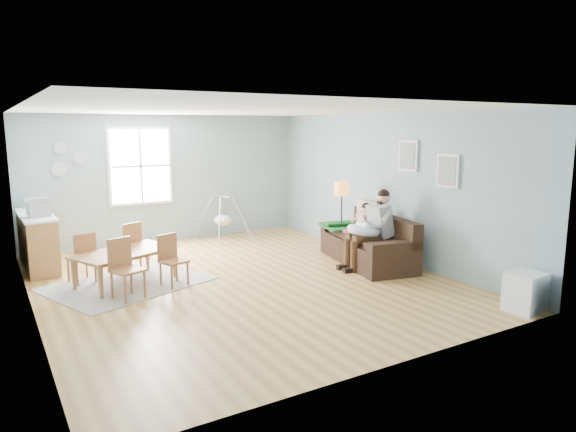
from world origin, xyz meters
TOP-DOWN VIEW (x-y plane):
  - room at (0.00, 0.00)m, footprint 8.40×9.40m
  - window at (-0.60, 3.46)m, footprint 1.32×0.08m
  - pictures at (2.97, -1.05)m, footprint 0.05×1.34m
  - wall_plates at (-2.00, 3.47)m, footprint 0.67×0.02m
  - sofa at (2.51, -0.19)m, footprint 1.37×2.32m
  - green_throw at (2.58, 0.53)m, footprint 1.15×1.00m
  - beige_pillow at (2.85, 0.31)m, footprint 0.19×0.54m
  - father at (2.31, -0.47)m, footprint 0.99×0.50m
  - nursing_pillow at (2.15, -0.43)m, footprint 0.67×0.66m
  - infant at (2.16, -0.39)m, footprint 0.16×0.37m
  - toddler at (2.48, 0.03)m, footprint 0.55×0.29m
  - floor_lamp at (2.38, 0.52)m, footprint 0.29×0.29m
  - storage_cube at (2.67, -3.20)m, footprint 0.51×0.46m
  - rug at (-1.60, 0.76)m, footprint 2.72×2.40m
  - dining_table at (-1.60, 0.76)m, footprint 1.72×1.36m
  - chair_sw at (-1.80, 0.09)m, footprint 0.51×0.51m
  - chair_se at (-1.02, 0.36)m, footprint 0.45×0.45m
  - chair_nw at (-2.18, 1.15)m, footprint 0.46×0.46m
  - chair_ne at (-1.40, 1.43)m, footprint 0.53×0.53m
  - counter at (-2.70, 2.50)m, footprint 0.56×1.74m
  - monitor at (-2.68, 2.17)m, footprint 0.37×0.35m
  - baby_swing at (1.06, 3.10)m, footprint 1.12×1.13m

SIDE VIEW (x-z plane):
  - rug at x=-1.60m, z-range 0.00..0.01m
  - storage_cube at x=2.67m, z-range 0.00..0.52m
  - dining_table at x=-1.60m, z-range 0.00..0.53m
  - sofa at x=2.51m, z-range -0.13..0.75m
  - baby_swing at x=1.06m, z-range -0.05..0.90m
  - chair_se at x=-1.02m, z-range 0.04..0.85m
  - chair_nw at x=-2.18m, z-range 0.05..0.87m
  - chair_ne at x=-1.40m, z-range 0.05..0.92m
  - counter at x=-2.70m, z-range 0.01..0.97m
  - chair_sw at x=-1.80m, z-range 0.06..0.93m
  - green_throw at x=2.58m, z-range 0.54..0.58m
  - nursing_pillow at x=2.15m, z-range 0.56..0.80m
  - toddler at x=2.48m, z-range 0.31..1.16m
  - father at x=2.31m, z-range 0.05..1.43m
  - infant at x=2.16m, z-range 0.69..0.83m
  - beige_pillow at x=2.85m, z-range 0.54..1.06m
  - monitor at x=-2.68m, z-range 0.97..1.28m
  - floor_lamp at x=2.38m, z-range 0.47..1.89m
  - window at x=-0.60m, z-range 0.84..2.46m
  - wall_plates at x=-2.00m, z-range 1.50..2.16m
  - pictures at x=2.97m, z-range 1.48..2.22m
  - room at x=0.00m, z-range 0.47..4.37m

